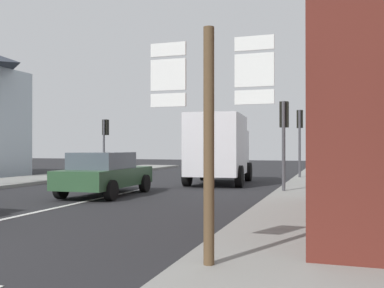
% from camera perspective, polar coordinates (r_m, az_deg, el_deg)
% --- Properties ---
extents(ground_plane, '(80.00, 80.00, 0.00)m').
position_cam_1_polar(ground_plane, '(15.94, -8.79, -6.34)').
color(ground_plane, '#232326').
extents(sidewalk_right, '(3.16, 44.00, 0.14)m').
position_cam_1_polar(sidewalk_right, '(12.25, 16.18, -7.80)').
color(sidewalk_right, gray).
rests_on(sidewalk_right, ground).
extents(lane_centre_stripe, '(0.16, 12.00, 0.01)m').
position_cam_1_polar(lane_centre_stripe, '(12.53, -17.19, -7.92)').
color(lane_centre_stripe, silver).
rests_on(lane_centre_stripe, ground).
extents(sedan_far, '(2.08, 4.26, 1.47)m').
position_cam_1_polar(sedan_far, '(15.23, -11.26, -3.74)').
color(sedan_far, '#2D5133').
rests_on(sedan_far, ground).
extents(delivery_truck, '(2.81, 5.15, 3.05)m').
position_cam_1_polar(delivery_truck, '(19.59, 3.54, -0.40)').
color(delivery_truck, silver).
rests_on(delivery_truck, ground).
extents(route_sign_post, '(1.66, 0.14, 3.20)m').
position_cam_1_polar(route_sign_post, '(5.66, 2.25, 2.22)').
color(route_sign_post, brown).
rests_on(route_sign_post, ground).
extents(traffic_light_far_right, '(0.30, 0.49, 3.52)m').
position_cam_1_polar(traffic_light_far_right, '(22.77, 13.85, 2.02)').
color(traffic_light_far_right, '#47474C').
rests_on(traffic_light_far_right, ground).
extents(traffic_light_far_left, '(0.30, 0.49, 3.24)m').
position_cam_1_polar(traffic_light_far_left, '(25.83, -11.24, 1.28)').
color(traffic_light_far_left, '#47474C').
rests_on(traffic_light_far_left, ground).
extents(traffic_light_near_right, '(0.30, 0.49, 3.24)m').
position_cam_1_polar(traffic_light_near_right, '(15.64, 11.89, 2.35)').
color(traffic_light_near_right, '#47474C').
rests_on(traffic_light_near_right, ground).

